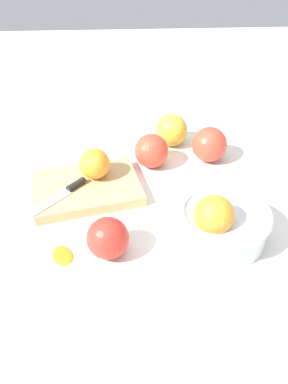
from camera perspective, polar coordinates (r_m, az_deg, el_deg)
name	(u,v)px	position (r m, az deg, el deg)	size (l,w,h in m)	color
ground_plane	(128,196)	(0.85, -2.30, -0.55)	(2.40, 2.40, 0.00)	silver
bowl	(221,221)	(0.74, 11.10, -4.21)	(0.18, 0.18, 0.11)	silver
cutting_board	(86,188)	(0.86, -8.38, 0.53)	(0.23, 0.16, 0.02)	tan
orange_on_board	(95,164)	(0.85, -7.18, 4.10)	(0.07, 0.07, 0.07)	orange
knife	(64,193)	(0.83, -11.52, -0.08)	(0.12, 0.12, 0.01)	silver
apple_front_left	(209,144)	(0.95, 9.45, 6.81)	(0.08, 0.08, 0.08)	#D6422D
apple_back_right	(108,238)	(0.70, -5.27, -6.68)	(0.08, 0.08, 0.08)	red
apple_front_left_2	(151,151)	(0.92, 1.08, 5.98)	(0.08, 0.08, 0.08)	#D6422D
apple_front_left_3	(172,130)	(1.00, 4.01, 8.93)	(0.08, 0.08, 0.08)	gold
citrus_peel	(63,254)	(0.74, -11.71, -8.83)	(0.05, 0.04, 0.01)	orange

